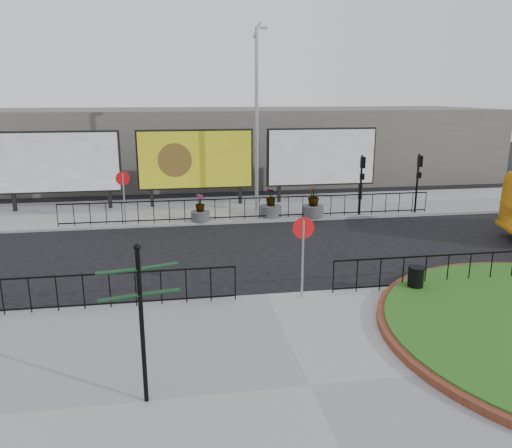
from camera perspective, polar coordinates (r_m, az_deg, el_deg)
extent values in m
plane|color=black|center=(15.43, 1.23, -8.41)|extent=(90.00, 90.00, 0.00)
cube|color=gray|center=(11.08, 6.18, -18.14)|extent=(30.00, 10.00, 0.12)
cube|color=gray|center=(26.76, -3.45, 1.74)|extent=(44.00, 6.00, 0.12)
cylinder|color=gray|center=(23.94, -14.84, 2.81)|extent=(0.07, 0.07, 2.40)
cylinder|color=red|center=(23.77, -14.99, 5.05)|extent=(0.64, 0.03, 0.64)
cylinder|color=white|center=(23.79, -14.99, 5.06)|extent=(0.50, 0.03, 0.50)
cylinder|color=gray|center=(14.80, 5.36, -4.02)|extent=(0.07, 0.07, 2.40)
cylinder|color=red|center=(14.52, 5.45, -0.47)|extent=(0.64, 0.03, 0.64)
cylinder|color=white|center=(14.54, 5.43, -0.45)|extent=(0.50, 0.03, 0.50)
cube|color=black|center=(28.71, -25.89, 2.31)|extent=(0.18, 0.18, 1.00)
cube|color=black|center=(27.71, -16.35, 2.80)|extent=(0.18, 0.18, 1.00)
cube|color=black|center=(27.79, -21.59, 6.59)|extent=(6.20, 0.25, 3.20)
cube|color=white|center=(27.64, -21.66, 6.54)|extent=(6.00, 0.06, 3.00)
cube|color=black|center=(27.52, -11.80, 3.01)|extent=(0.18, 0.18, 1.00)
cube|color=black|center=(27.71, -1.83, 3.39)|extent=(0.18, 0.18, 1.00)
cube|color=black|center=(27.19, -6.93, 7.34)|extent=(6.20, 0.25, 3.20)
cube|color=yellow|center=(27.03, -6.91, 7.30)|extent=(6.00, 0.06, 3.00)
cube|color=black|center=(28.07, 2.64, 3.53)|extent=(0.18, 0.18, 1.00)
cube|color=black|center=(29.43, 11.84, 3.75)|extent=(0.18, 0.18, 1.00)
cube|color=black|center=(28.35, 7.48, 7.63)|extent=(6.20, 0.25, 3.20)
cube|color=white|center=(28.20, 7.57, 7.59)|extent=(6.00, 0.06, 3.00)
cylinder|color=gray|center=(25.32, 0.07, 11.46)|extent=(0.18, 0.18, 9.00)
cylinder|color=gray|center=(25.45, 0.08, 21.29)|extent=(0.43, 0.10, 0.77)
cube|color=gray|center=(25.52, 0.91, 21.49)|extent=(0.35, 0.15, 0.12)
cylinder|color=black|center=(25.45, 11.88, 4.36)|extent=(0.10, 0.10, 3.00)
cube|color=black|center=(25.16, 12.12, 6.88)|extent=(0.22, 0.18, 0.55)
cube|color=black|center=(25.26, 12.03, 5.31)|extent=(0.20, 0.16, 0.30)
cylinder|color=black|center=(26.67, 17.93, 4.42)|extent=(0.10, 0.10, 3.00)
cube|color=black|center=(26.40, 18.24, 6.83)|extent=(0.22, 0.18, 0.55)
cube|color=black|center=(26.49, 18.12, 5.33)|extent=(0.20, 0.16, 0.30)
cube|color=#5F5A53|center=(36.21, -5.17, 9.02)|extent=(40.00, 10.00, 5.00)
cylinder|color=black|center=(9.99, -12.89, -11.55)|extent=(0.09, 0.09, 3.16)
sphere|color=black|center=(9.40, -13.45, -2.60)|extent=(0.14, 0.14, 0.14)
cube|color=black|center=(9.51, -15.67, -5.27)|extent=(0.75, 0.26, 0.03)
cube|color=black|center=(9.62, -11.02, -4.74)|extent=(0.75, 0.36, 0.03)
cube|color=black|center=(9.65, -15.44, -8.16)|extent=(0.75, 0.33, 0.03)
cube|color=black|center=(9.75, -10.80, -7.64)|extent=(0.75, 0.26, 0.03)
cylinder|color=black|center=(16.06, 17.76, -6.20)|extent=(0.47, 0.47, 0.79)
cylinder|color=black|center=(15.92, 17.88, -4.79)|extent=(0.51, 0.51, 0.05)
cylinder|color=#4C4C4F|center=(24.06, -6.37, 0.91)|extent=(0.90, 0.90, 0.47)
imported|color=#1C5115|center=(23.91, -6.42, 2.43)|extent=(0.66, 0.66, 0.84)
cylinder|color=#4C4C4F|center=(24.76, 1.70, 1.49)|extent=(1.06, 1.06, 0.55)
imported|color=#1C5115|center=(24.60, 1.71, 3.11)|extent=(0.68, 0.68, 0.87)
cylinder|color=#4C4C4F|center=(24.95, 6.54, 1.48)|extent=(1.03, 1.03, 0.54)
imported|color=#1C5115|center=(24.79, 6.59, 3.22)|extent=(0.72, 0.72, 1.01)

